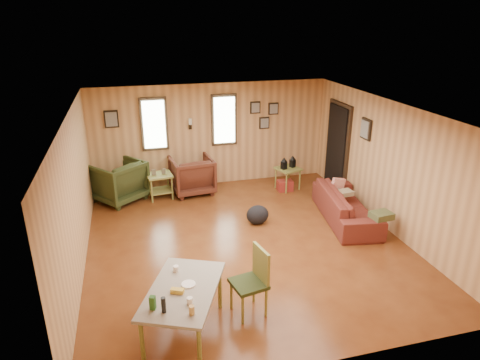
# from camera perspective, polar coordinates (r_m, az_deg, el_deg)

# --- Properties ---
(room) EXTENTS (5.54, 6.04, 2.44)m
(room) POSITION_cam_1_polar(r_m,az_deg,el_deg) (7.57, 1.48, 0.88)
(room) COLOR brown
(room) RESTS_ON ground
(sofa) EXTENTS (0.94, 2.16, 0.82)m
(sofa) POSITION_cam_1_polar(r_m,az_deg,el_deg) (8.68, 14.03, -2.69)
(sofa) COLOR maroon
(sofa) RESTS_ON ground
(recliner_brown) EXTENTS (0.98, 0.93, 0.93)m
(recliner_brown) POSITION_cam_1_polar(r_m,az_deg,el_deg) (9.76, -6.42, 0.89)
(recliner_brown) COLOR #4E2317
(recliner_brown) RESTS_ON ground
(recliner_green) EXTENTS (1.31, 1.30, 0.99)m
(recliner_green) POSITION_cam_1_polar(r_m,az_deg,el_deg) (9.64, -15.94, 0.09)
(recliner_green) COLOR #2F391A
(recliner_green) RESTS_ON ground
(end_table) EXTENTS (0.59, 0.55, 0.68)m
(end_table) POSITION_cam_1_polar(r_m,az_deg,el_deg) (9.60, -10.64, -0.24)
(end_table) COLOR olive
(end_table) RESTS_ON ground
(side_table) EXTENTS (0.63, 0.63, 0.79)m
(side_table) POSITION_cam_1_polar(r_m,az_deg,el_deg) (9.94, 6.43, 1.74)
(side_table) COLOR olive
(side_table) RESTS_ON ground
(cooler) EXTENTS (0.35, 0.26, 0.25)m
(cooler) POSITION_cam_1_polar(r_m,az_deg,el_deg) (9.98, 6.00, -0.73)
(cooler) COLOR maroon
(cooler) RESTS_ON ground
(backpack) EXTENTS (0.50, 0.41, 0.38)m
(backpack) POSITION_cam_1_polar(r_m,az_deg,el_deg) (8.35, 2.35, -4.66)
(backpack) COLOR black
(backpack) RESTS_ON ground
(sofa_pillows) EXTENTS (0.53, 1.59, 0.33)m
(sofa_pillows) POSITION_cam_1_polar(r_m,az_deg,el_deg) (8.51, 15.70, -2.73)
(sofa_pillows) COLOR #494F2C
(sofa_pillows) RESTS_ON sofa
(dining_table) EXTENTS (1.27, 1.55, 0.88)m
(dining_table) POSITION_cam_1_polar(r_m,az_deg,el_deg) (5.50, -7.63, -14.74)
(dining_table) COLOR gray
(dining_table) RESTS_ON ground
(dining_chair) EXTENTS (0.51, 0.51, 0.96)m
(dining_chair) POSITION_cam_1_polar(r_m,az_deg,el_deg) (5.88, 1.82, -12.89)
(dining_chair) COLOR #2F391A
(dining_chair) RESTS_ON ground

